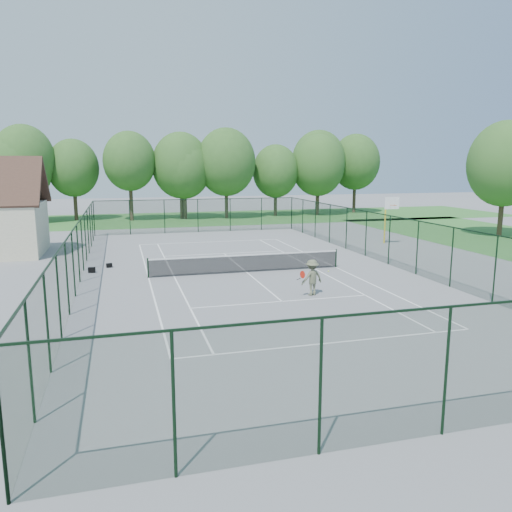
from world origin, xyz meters
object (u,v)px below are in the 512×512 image
object	(u,v)px
tennis_net	(247,262)
sports_bag_a	(92,270)
basketball_goal	(389,211)
tennis_player	(312,277)

from	to	relation	value
tennis_net	sports_bag_a	xyz separation A→B (m)	(-8.51, 2.25, -0.42)
basketball_goal	tennis_player	distance (m)	17.23
basketball_goal	sports_bag_a	size ratio (longest dim) A/B	9.57
basketball_goal	sports_bag_a	distance (m)	22.24
sports_bag_a	tennis_net	bearing A→B (deg)	-8.88
tennis_net	sports_bag_a	distance (m)	8.82
sports_bag_a	basketball_goal	bearing A→B (deg)	18.71
tennis_net	tennis_player	distance (m)	5.96
tennis_player	sports_bag_a	bearing A→B (deg)	142.10
sports_bag_a	tennis_player	size ratio (longest dim) A/B	0.20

